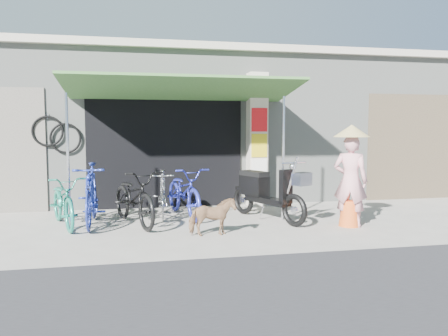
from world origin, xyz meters
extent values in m
plane|color=gray|center=(0.00, 0.00, 0.00)|extent=(80.00, 80.00, 0.00)
cube|color=gray|center=(0.00, 5.10, 1.75)|extent=(12.00, 5.00, 3.50)
cube|color=#BAB19F|center=(0.00, 5.10, 3.58)|extent=(12.30, 5.30, 0.16)
cube|color=black|center=(-1.20, 2.58, 1.25)|extent=(3.40, 0.06, 2.50)
cube|color=black|center=(-1.20, 2.59, 0.55)|extent=(3.06, 0.04, 1.10)
torus|color=black|center=(-3.30, 2.54, 1.55)|extent=(0.65, 0.05, 0.65)
cylinder|color=silver|center=(-3.30, 2.56, 1.87)|extent=(0.02, 0.02, 0.12)
torus|color=black|center=(-3.65, 2.54, 1.70)|extent=(0.65, 0.05, 0.65)
cylinder|color=silver|center=(-3.65, 2.56, 2.02)|extent=(0.02, 0.02, 0.12)
cube|color=beige|center=(0.85, 2.45, 1.50)|extent=(0.42, 0.42, 3.00)
cube|color=red|center=(0.85, 2.23, 1.95)|extent=(0.36, 0.02, 0.52)
cube|color=gold|center=(0.85, 2.23, 1.38)|extent=(0.36, 0.02, 0.52)
cube|color=white|center=(0.85, 2.23, 0.82)|extent=(0.36, 0.02, 0.50)
cube|color=#36642D|center=(-0.90, 1.65, 2.55)|extent=(4.60, 1.88, 0.35)
cylinder|color=silver|center=(-3.00, 0.75, 1.18)|extent=(0.05, 0.05, 2.36)
cylinder|color=silver|center=(0.90, 0.75, 1.18)|extent=(0.05, 0.05, 2.36)
cube|color=brown|center=(5.00, 2.59, 1.30)|extent=(2.60, 0.06, 2.60)
imported|color=#1C7E66|center=(-3.13, 0.96, 0.46)|extent=(1.14, 1.86, 0.92)
imported|color=navy|center=(-2.65, 0.97, 0.56)|extent=(0.55, 1.88, 1.13)
imported|color=black|center=(-1.89, 0.88, 0.51)|extent=(1.29, 2.04, 1.01)
imported|color=#98999C|center=(-1.34, 1.51, 0.46)|extent=(0.53, 1.57, 0.93)
imported|color=#232BA1|center=(-0.92, 1.47, 0.50)|extent=(1.05, 1.99, 1.00)
imported|color=#A67958|center=(-0.65, -0.23, 0.32)|extent=(0.76, 0.37, 0.63)
torus|color=black|center=(0.91, 0.14, 0.30)|extent=(0.34, 0.58, 0.59)
torus|color=black|center=(0.30, 1.47, 0.30)|extent=(0.34, 0.58, 0.59)
cube|color=black|center=(0.61, 0.80, 0.38)|extent=(0.67, 1.07, 0.11)
cube|color=black|center=(0.44, 1.16, 0.63)|extent=(0.52, 0.68, 0.38)
cube|color=black|center=(0.44, 1.16, 0.86)|extent=(0.50, 0.67, 0.10)
cube|color=black|center=(0.82, 0.35, 0.70)|extent=(0.27, 0.20, 0.63)
cylinder|color=silver|center=(0.89, 0.17, 1.14)|extent=(0.55, 0.27, 0.04)
cube|color=silver|center=(0.98, -0.01, 0.87)|extent=(0.36, 0.33, 0.22)
imported|color=#CF8B91|center=(1.90, 0.00, 0.82)|extent=(0.72, 0.67, 1.64)
cone|color=#CB511C|center=(1.90, 0.00, 0.23)|extent=(0.38, 0.38, 0.46)
cone|color=tan|center=(1.90, 0.00, 1.71)|extent=(0.64, 0.64, 0.22)
camera|label=1|loc=(-1.84, -7.14, 1.73)|focal=35.00mm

